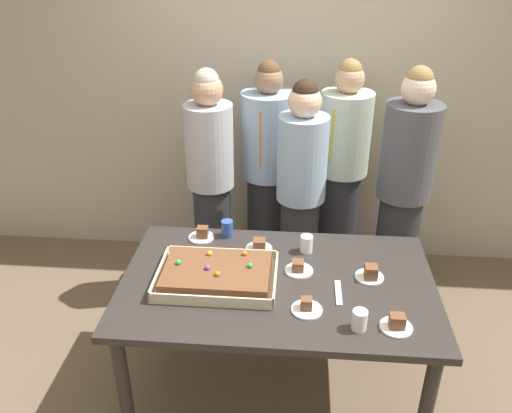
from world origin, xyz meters
TOP-DOWN VIEW (x-y plane):
  - ground_plane at (0.00, 0.00)m, footprint 12.00×12.00m
  - interior_back_panel at (0.00, 1.60)m, footprint 8.00×0.12m
  - party_table at (0.00, 0.00)m, footprint 1.62×1.00m
  - sheet_cake at (-0.31, -0.03)m, footprint 0.61×0.43m
  - plated_slice_near_left at (0.56, -0.32)m, footprint 0.15×0.15m
  - plated_slice_near_right at (0.48, 0.06)m, footprint 0.15×0.15m
  - plated_slice_far_left at (0.15, -0.23)m, footprint 0.15×0.15m
  - plated_slice_far_right at (-0.12, 0.29)m, footprint 0.15×0.15m
  - plated_slice_center_front at (-0.46, 0.38)m, footprint 0.15×0.15m
  - plated_slice_center_back at (0.11, 0.09)m, footprint 0.15×0.15m
  - drink_cup_nearest at (-0.32, 0.42)m, footprint 0.07×0.07m
  - drink_cup_middle at (0.39, -0.34)m, footprint 0.07×0.07m
  - drink_cup_far_end at (0.15, 0.29)m, footprint 0.07×0.07m
  - cake_server_utensil at (0.31, -0.08)m, footprint 0.03×0.20m
  - person_serving_front at (0.11, 0.84)m, footprint 0.32×0.32m
  - person_green_shirt_behind at (-0.50, 0.98)m, footprint 0.32×0.32m
  - person_striped_tie_right at (0.77, 0.90)m, footprint 0.35×0.35m
  - person_far_right_suit at (-0.13, 1.21)m, footprint 0.38×0.38m
  - person_left_edge_reaching at (0.39, 1.19)m, footprint 0.35×0.35m

SIDE VIEW (x-z plane):
  - ground_plane at x=0.00m, z-range 0.00..0.00m
  - party_table at x=0.00m, z-range 0.30..1.08m
  - cake_server_utensil at x=0.31m, z-range 0.78..0.79m
  - plated_slice_far_left at x=0.15m, z-range 0.77..0.83m
  - plated_slice_center_back at x=0.11m, z-range 0.77..0.83m
  - plated_slice_far_right at x=-0.12m, z-range 0.77..0.84m
  - plated_slice_center_front at x=-0.46m, z-range 0.77..0.84m
  - plated_slice_near_left at x=0.56m, z-range 0.77..0.84m
  - plated_slice_near_right at x=0.48m, z-range 0.77..0.85m
  - sheet_cake at x=-0.31m, z-range 0.77..0.87m
  - drink_cup_nearest at x=-0.32m, z-range 0.78..0.88m
  - drink_cup_middle at x=0.39m, z-range 0.78..0.88m
  - drink_cup_far_end at x=0.15m, z-range 0.78..0.88m
  - person_far_right_suit at x=-0.13m, z-range 0.02..1.66m
  - person_serving_front at x=0.11m, z-range 0.04..1.66m
  - person_green_shirt_behind at x=-0.50m, z-range 0.04..1.68m
  - person_left_edge_reaching at x=0.39m, z-range 0.03..1.69m
  - person_striped_tie_right at x=0.77m, z-range 0.03..1.73m
  - interior_back_panel at x=0.00m, z-range 0.00..3.00m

